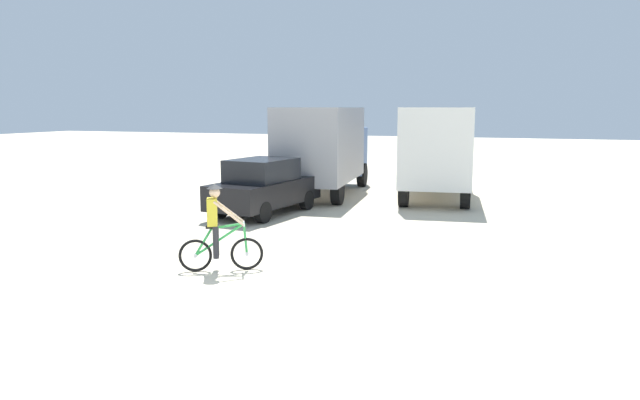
{
  "coord_description": "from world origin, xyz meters",
  "views": [
    {
      "loc": [
        4.46,
        -9.25,
        3.33
      ],
      "look_at": [
        -0.41,
        4.16,
        1.1
      ],
      "focal_mm": 33.08,
      "sensor_mm": 36.0,
      "label": 1
    }
  ],
  "objects": [
    {
      "name": "sedan_parked",
      "position": [
        -3.48,
        7.46,
        0.88
      ],
      "size": [
        2.33,
        4.41,
        1.76
      ],
      "color": "black",
      "rests_on": "ground"
    },
    {
      "name": "ground_plane",
      "position": [
        0.0,
        0.0,
        0.0
      ],
      "size": [
        120.0,
        120.0,
        0.0
      ],
      "primitive_type": "plane",
      "color": "beige"
    },
    {
      "name": "cyclist_orange_shirt",
      "position": [
        -1.54,
        1.14,
        0.85
      ],
      "size": [
        1.55,
        0.9,
        1.82
      ],
      "color": "black",
      "rests_on": "ground"
    },
    {
      "name": "supply_crate",
      "position": [
        -4.91,
        7.47,
        0.21
      ],
      "size": [
        0.82,
        0.9,
        0.41
      ],
      "primitive_type": "cube",
      "rotation": [
        0.0,
        0.0,
        0.05
      ],
      "color": "#4C5199",
      "rests_on": "ground"
    },
    {
      "name": "box_truck_grey_hauler",
      "position": [
        -3.13,
        12.15,
        1.87
      ],
      "size": [
        3.04,
        6.95,
        3.35
      ],
      "color": "#9E9EA3",
      "rests_on": "ground"
    },
    {
      "name": "box_truck_white_box",
      "position": [
        1.08,
        12.78,
        1.87
      ],
      "size": [
        3.19,
        6.99,
        3.35
      ],
      "color": "white",
      "rests_on": "ground"
    }
  ]
}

